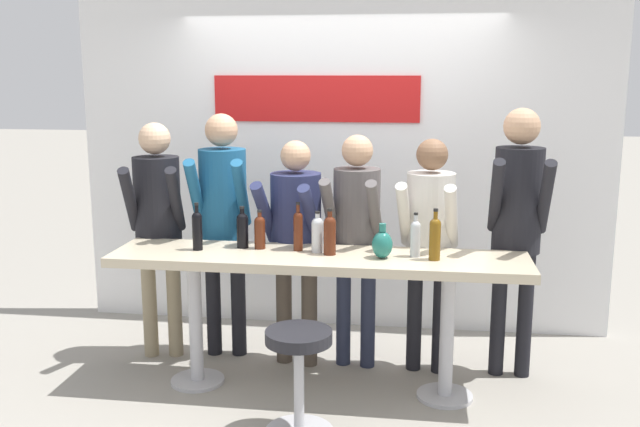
{
  "coord_description": "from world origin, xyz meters",
  "views": [
    {
      "loc": [
        0.63,
        -4.35,
        2.06
      ],
      "look_at": [
        0.0,
        0.09,
        1.17
      ],
      "focal_mm": 40.0,
      "sensor_mm": 36.0,
      "label": 1
    }
  ],
  "objects_px": {
    "wine_bottle_3": "(435,237)",
    "wine_bottle_6": "(260,231)",
    "bar_stool": "(299,366)",
    "person_right": "(517,211)",
    "wine_bottle_1": "(242,228)",
    "decorative_vase": "(382,244)",
    "person_far_left": "(158,213)",
    "person_left": "(223,207)",
    "tasting_table": "(318,275)",
    "wine_bottle_7": "(197,229)",
    "wine_bottle_2": "(330,233)",
    "wine_bottle_4": "(298,229)",
    "person_center_right": "(430,230)",
    "wine_bottle_0": "(415,237)",
    "wine_bottle_5": "(318,233)",
    "person_center_left": "(296,229)",
    "person_center": "(356,225)"
  },
  "relations": [
    {
      "from": "wine_bottle_3",
      "to": "wine_bottle_6",
      "type": "xyz_separation_m",
      "value": [
        -1.13,
        0.13,
        -0.03
      ]
    },
    {
      "from": "bar_stool",
      "to": "person_right",
      "type": "relative_size",
      "value": 0.34
    },
    {
      "from": "wine_bottle_1",
      "to": "decorative_vase",
      "type": "bearing_deg",
      "value": -8.55
    },
    {
      "from": "person_far_left",
      "to": "wine_bottle_6",
      "type": "distance_m",
      "value": 0.87
    },
    {
      "from": "person_far_left",
      "to": "person_left",
      "type": "height_order",
      "value": "person_left"
    },
    {
      "from": "person_far_left",
      "to": "wine_bottle_3",
      "type": "relative_size",
      "value": 5.32
    },
    {
      "from": "tasting_table",
      "to": "decorative_vase",
      "type": "relative_size",
      "value": 12.11
    },
    {
      "from": "person_far_left",
      "to": "wine_bottle_7",
      "type": "xyz_separation_m",
      "value": [
        0.42,
        -0.4,
        -0.01
      ]
    },
    {
      "from": "wine_bottle_3",
      "to": "person_left",
      "type": "bearing_deg",
      "value": 160.37
    },
    {
      "from": "wine_bottle_1",
      "to": "wine_bottle_2",
      "type": "relative_size",
      "value": 0.93
    },
    {
      "from": "wine_bottle_4",
      "to": "person_center_right",
      "type": "bearing_deg",
      "value": 20.76
    },
    {
      "from": "wine_bottle_1",
      "to": "wine_bottle_6",
      "type": "bearing_deg",
      "value": -4.77
    },
    {
      "from": "person_left",
      "to": "wine_bottle_0",
      "type": "height_order",
      "value": "person_left"
    },
    {
      "from": "tasting_table",
      "to": "wine_bottle_5",
      "type": "distance_m",
      "value": 0.27
    },
    {
      "from": "bar_stool",
      "to": "person_right",
      "type": "height_order",
      "value": "person_right"
    },
    {
      "from": "person_center_right",
      "to": "wine_bottle_6",
      "type": "relative_size",
      "value": 6.34
    },
    {
      "from": "person_right",
      "to": "wine_bottle_2",
      "type": "height_order",
      "value": "person_right"
    },
    {
      "from": "person_far_left",
      "to": "wine_bottle_0",
      "type": "height_order",
      "value": "person_far_left"
    },
    {
      "from": "person_far_left",
      "to": "wine_bottle_7",
      "type": "height_order",
      "value": "person_far_left"
    },
    {
      "from": "wine_bottle_0",
      "to": "person_right",
      "type": "bearing_deg",
      "value": 29.83
    },
    {
      "from": "wine_bottle_4",
      "to": "person_far_left",
      "type": "bearing_deg",
      "value": 163.15
    },
    {
      "from": "person_left",
      "to": "wine_bottle_7",
      "type": "relative_size",
      "value": 5.69
    },
    {
      "from": "person_right",
      "to": "wine_bottle_0",
      "type": "xyz_separation_m",
      "value": [
        -0.66,
        -0.38,
        -0.11
      ]
    },
    {
      "from": "wine_bottle_4",
      "to": "decorative_vase",
      "type": "bearing_deg",
      "value": -11.83
    },
    {
      "from": "bar_stool",
      "to": "wine_bottle_5",
      "type": "height_order",
      "value": "wine_bottle_5"
    },
    {
      "from": "wine_bottle_1",
      "to": "decorative_vase",
      "type": "relative_size",
      "value": 1.26
    },
    {
      "from": "tasting_table",
      "to": "wine_bottle_1",
      "type": "relative_size",
      "value": 9.59
    },
    {
      "from": "bar_stool",
      "to": "wine_bottle_1",
      "type": "bearing_deg",
      "value": 124.84
    },
    {
      "from": "tasting_table",
      "to": "wine_bottle_2",
      "type": "height_order",
      "value": "wine_bottle_2"
    },
    {
      "from": "wine_bottle_3",
      "to": "wine_bottle_5",
      "type": "xyz_separation_m",
      "value": [
        -0.74,
        0.09,
        -0.02
      ]
    },
    {
      "from": "wine_bottle_6",
      "to": "person_center_right",
      "type": "bearing_deg",
      "value": 15.53
    },
    {
      "from": "person_center_right",
      "to": "person_left",
      "type": "bearing_deg",
      "value": -175.97
    },
    {
      "from": "person_left",
      "to": "wine_bottle_4",
      "type": "xyz_separation_m",
      "value": [
        0.62,
        -0.41,
        -0.05
      ]
    },
    {
      "from": "person_far_left",
      "to": "wine_bottle_4",
      "type": "xyz_separation_m",
      "value": [
        1.07,
        -0.33,
        -0.01
      ]
    },
    {
      "from": "person_center_right",
      "to": "wine_bottle_2",
      "type": "distance_m",
      "value": 0.75
    },
    {
      "from": "person_far_left",
      "to": "wine_bottle_5",
      "type": "bearing_deg",
      "value": -26.56
    },
    {
      "from": "wine_bottle_0",
      "to": "wine_bottle_3",
      "type": "xyz_separation_m",
      "value": [
        0.12,
        -0.06,
        0.02
      ]
    },
    {
      "from": "wine_bottle_2",
      "to": "wine_bottle_4",
      "type": "relative_size",
      "value": 0.93
    },
    {
      "from": "wine_bottle_3",
      "to": "wine_bottle_5",
      "type": "bearing_deg",
      "value": 172.78
    },
    {
      "from": "tasting_table",
      "to": "person_far_left",
      "type": "relative_size",
      "value": 1.55
    },
    {
      "from": "person_right",
      "to": "bar_stool",
      "type": "bearing_deg",
      "value": -139.39
    },
    {
      "from": "wine_bottle_0",
      "to": "wine_bottle_6",
      "type": "height_order",
      "value": "wine_bottle_0"
    },
    {
      "from": "wine_bottle_3",
      "to": "wine_bottle_6",
      "type": "height_order",
      "value": "wine_bottle_3"
    },
    {
      "from": "wine_bottle_4",
      "to": "person_center_left",
      "type": "bearing_deg",
      "value": 103.01
    },
    {
      "from": "wine_bottle_6",
      "to": "decorative_vase",
      "type": "relative_size",
      "value": 1.17
    },
    {
      "from": "wine_bottle_3",
      "to": "decorative_vase",
      "type": "relative_size",
      "value": 1.47
    },
    {
      "from": "person_center_left",
      "to": "wine_bottle_5",
      "type": "relative_size",
      "value": 5.98
    },
    {
      "from": "bar_stool",
      "to": "wine_bottle_3",
      "type": "height_order",
      "value": "wine_bottle_3"
    },
    {
      "from": "person_far_left",
      "to": "wine_bottle_6",
      "type": "bearing_deg",
      "value": -31.3
    },
    {
      "from": "person_center",
      "to": "wine_bottle_1",
      "type": "bearing_deg",
      "value": -149.67
    }
  ]
}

